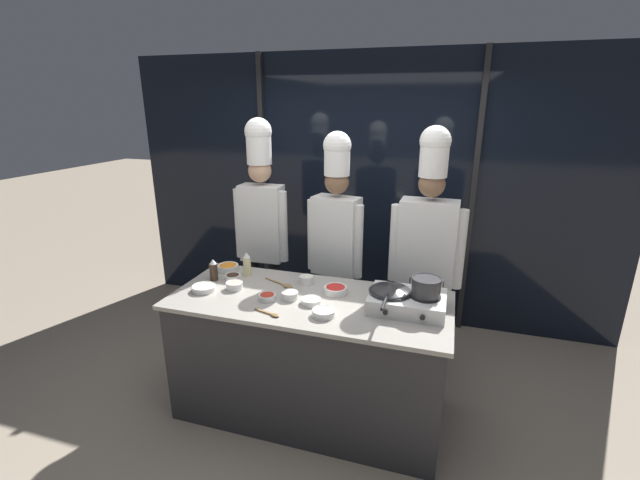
# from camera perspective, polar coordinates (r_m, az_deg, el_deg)

# --- Properties ---
(ground_plane) EXTENTS (24.00, 24.00, 0.00)m
(ground_plane) POSITION_cam_1_polar(r_m,az_deg,el_deg) (3.50, -1.31, -21.58)
(ground_plane) COLOR gray
(window_wall_back) EXTENTS (5.04, 0.09, 2.70)m
(window_wall_back) POSITION_cam_1_polar(r_m,az_deg,el_deg) (4.42, 5.59, 6.44)
(window_wall_back) COLOR black
(window_wall_back) RESTS_ON ground_plane
(demo_counter) EXTENTS (1.94, 0.84, 0.93)m
(demo_counter) POSITION_cam_1_polar(r_m,az_deg,el_deg) (3.22, -1.37, -15.21)
(demo_counter) COLOR #2D2D30
(demo_counter) RESTS_ON ground_plane
(portable_stove) EXTENTS (0.49, 0.38, 0.11)m
(portable_stove) POSITION_cam_1_polar(r_m,az_deg,el_deg) (2.89, 11.53, -8.03)
(portable_stove) COLOR silver
(portable_stove) RESTS_ON demo_counter
(frying_pan) EXTENTS (0.29, 0.49, 0.05)m
(frying_pan) POSITION_cam_1_polar(r_m,az_deg,el_deg) (2.86, 9.36, -6.33)
(frying_pan) COLOR #232326
(frying_pan) RESTS_ON portable_stove
(stock_pot) EXTENTS (0.22, 0.19, 0.12)m
(stock_pot) POSITION_cam_1_polar(r_m,az_deg,el_deg) (2.83, 13.97, -6.00)
(stock_pot) COLOR #333335
(stock_pot) RESTS_ON portable_stove
(squeeze_bottle_soy) EXTENTS (0.06, 0.06, 0.17)m
(squeeze_bottle_soy) POSITION_cam_1_polar(r_m,az_deg,el_deg) (3.36, -14.01, -3.94)
(squeeze_bottle_soy) COLOR #332319
(squeeze_bottle_soy) RESTS_ON demo_counter
(squeeze_bottle_oil) EXTENTS (0.06, 0.06, 0.19)m
(squeeze_bottle_oil) POSITION_cam_1_polar(r_m,az_deg,el_deg) (3.39, -9.72, -3.22)
(squeeze_bottle_oil) COLOR beige
(squeeze_bottle_oil) RESTS_ON demo_counter
(prep_bowl_chicken) EXTENTS (0.12, 0.12, 0.05)m
(prep_bowl_chicken) POSITION_cam_1_polar(r_m,az_deg,el_deg) (2.98, -4.05, -7.29)
(prep_bowl_chicken) COLOR white
(prep_bowl_chicken) RESTS_ON demo_counter
(prep_bowl_bean_sprouts) EXTENTS (0.14, 0.14, 0.04)m
(prep_bowl_bean_sprouts) POSITION_cam_1_polar(r_m,az_deg,el_deg) (2.91, -1.19, -8.10)
(prep_bowl_bean_sprouts) COLOR white
(prep_bowl_bean_sprouts) RESTS_ON demo_counter
(prep_bowl_garlic) EXTENTS (0.10, 0.10, 0.06)m
(prep_bowl_garlic) POSITION_cam_1_polar(r_m,az_deg,el_deg) (3.22, -1.83, -5.22)
(prep_bowl_garlic) COLOR white
(prep_bowl_garlic) RESTS_ON demo_counter
(prep_bowl_rice) EXTENTS (0.15, 0.15, 0.04)m
(prep_bowl_rice) POSITION_cam_1_polar(r_m,az_deg,el_deg) (2.76, 0.46, -9.62)
(prep_bowl_rice) COLOR white
(prep_bowl_rice) RESTS_ON demo_counter
(prep_bowl_bell_pepper) EXTENTS (0.17, 0.17, 0.05)m
(prep_bowl_bell_pepper) POSITION_cam_1_polar(r_m,az_deg,el_deg) (3.07, 2.08, -6.57)
(prep_bowl_bell_pepper) COLOR white
(prep_bowl_bell_pepper) RESTS_ON demo_counter
(prep_bowl_noodles) EXTENTS (0.17, 0.17, 0.04)m
(prep_bowl_noodles) POSITION_cam_1_polar(r_m,az_deg,el_deg) (3.21, -15.24, -6.16)
(prep_bowl_noodles) COLOR white
(prep_bowl_noodles) RESTS_ON demo_counter
(prep_bowl_chili_flakes) EXTENTS (0.12, 0.12, 0.04)m
(prep_bowl_chili_flakes) POSITION_cam_1_polar(r_m,az_deg,el_deg) (2.99, -7.06, -7.49)
(prep_bowl_chili_flakes) COLOR white
(prep_bowl_chili_flakes) RESTS_ON demo_counter
(prep_bowl_carrots) EXTENTS (0.17, 0.17, 0.05)m
(prep_bowl_carrots) POSITION_cam_1_polar(r_m,az_deg,el_deg) (3.54, -12.16, -3.55)
(prep_bowl_carrots) COLOR white
(prep_bowl_carrots) RESTS_ON demo_counter
(prep_bowl_shrimp) EXTENTS (0.12, 0.12, 0.05)m
(prep_bowl_shrimp) POSITION_cam_1_polar(r_m,az_deg,el_deg) (3.19, -11.35, -5.92)
(prep_bowl_shrimp) COLOR white
(prep_bowl_shrimp) RESTS_ON demo_counter
(prep_bowl_soy_glaze) EXTENTS (0.12, 0.12, 0.04)m
(prep_bowl_soy_glaze) POSITION_cam_1_polar(r_m,az_deg,el_deg) (3.35, -11.55, -4.81)
(prep_bowl_soy_glaze) COLOR white
(prep_bowl_soy_glaze) RESTS_ON demo_counter
(serving_spoon_slotted) EXTENTS (0.20, 0.08, 0.02)m
(serving_spoon_slotted) POSITION_cam_1_polar(r_m,az_deg,el_deg) (2.79, -6.53, -9.77)
(serving_spoon_slotted) COLOR olive
(serving_spoon_slotted) RESTS_ON demo_counter
(serving_spoon_solid) EXTENTS (0.27, 0.14, 0.02)m
(serving_spoon_solid) POSITION_cam_1_polar(r_m,az_deg,el_deg) (3.20, -4.83, -5.94)
(serving_spoon_solid) COLOR olive
(serving_spoon_solid) RESTS_ON demo_counter
(chef_head) EXTENTS (0.50, 0.23, 2.10)m
(chef_head) POSITION_cam_1_polar(r_m,az_deg,el_deg) (3.83, -7.79, 3.44)
(chef_head) COLOR #232326
(chef_head) RESTS_ON ground_plane
(chef_sous) EXTENTS (0.50, 0.27, 2.01)m
(chef_sous) POSITION_cam_1_polar(r_m,az_deg,el_deg) (3.56, 2.16, 1.39)
(chef_sous) COLOR #232326
(chef_sous) RESTS_ON ground_plane
(chef_line) EXTENTS (0.58, 0.24, 2.07)m
(chef_line) POSITION_cam_1_polar(r_m,az_deg,el_deg) (3.43, 14.12, 0.06)
(chef_line) COLOR #232326
(chef_line) RESTS_ON ground_plane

